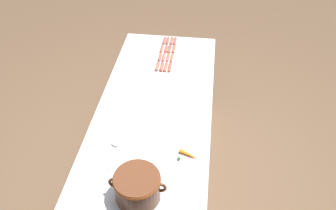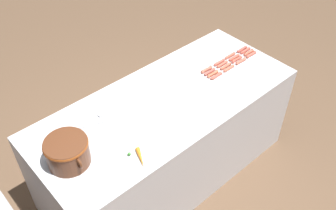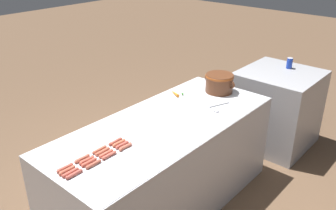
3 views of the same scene
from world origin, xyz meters
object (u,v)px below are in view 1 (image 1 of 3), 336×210
at_px(hot_dog_2, 172,58).
at_px(hot_dog_11, 162,67).
at_px(hot_dog_4, 172,41).
at_px(hot_dog_15, 157,66).
at_px(hot_dog_12, 164,40).
at_px(carrot, 190,155).
at_px(hot_dog_5, 169,49).
at_px(hot_dog_0, 175,41).
at_px(hot_dog_1, 174,49).
at_px(serving_spoon, 117,148).
at_px(hot_dog_8, 168,40).
at_px(hot_dog_6, 168,58).
at_px(hot_dog_14, 160,57).
at_px(bean_pot, 137,186).
at_px(hot_dog_3, 170,67).
at_px(hot_dog_13, 162,49).
at_px(hot_dog_7, 166,67).
at_px(hot_dog_10, 164,57).
at_px(hot_dog_9, 166,49).

distance_m(hot_dog_2, hot_dog_11, 0.17).
distance_m(hot_dog_4, hot_dog_15, 0.47).
height_order(hot_dog_12, carrot, carrot).
xyz_separation_m(hot_dog_5, hot_dog_15, (0.07, 0.30, 0.00)).
bearing_deg(hot_dog_15, hot_dog_0, -103.49).
height_order(hot_dog_1, hot_dog_11, same).
distance_m(hot_dog_0, hot_dog_12, 0.11).
relative_size(hot_dog_1, serving_spoon, 0.49).
bearing_deg(serving_spoon, hot_dog_11, -99.88).
distance_m(hot_dog_5, hot_dog_8, 0.16).
height_order(hot_dog_1, hot_dog_6, same).
bearing_deg(hot_dog_14, hot_dog_8, -96.37).
xyz_separation_m(hot_dog_2, hot_dog_8, (0.08, -0.31, 0.00)).
bearing_deg(hot_dog_11, bean_pot, 91.92).
relative_size(hot_dog_11, hot_dog_12, 1.00).
xyz_separation_m(hot_dog_5, bean_pot, (-0.01, 1.66, 0.09)).
bearing_deg(hot_dog_15, hot_dog_5, -103.53).
distance_m(hot_dog_6, serving_spoon, 1.18).
height_order(hot_dog_5, carrot, carrot).
relative_size(hot_dog_2, hot_dog_3, 1.00).
height_order(hot_dog_1, hot_dog_12, same).
distance_m(hot_dog_4, serving_spoon, 1.48).
distance_m(hot_dog_15, bean_pot, 1.37).
bearing_deg(hot_dog_13, hot_dog_8, -103.17).
bearing_deg(hot_dog_13, hot_dog_15, 90.39).
bearing_deg(hot_dog_11, serving_spoon, 80.12).
height_order(hot_dog_3, bean_pot, bean_pot).
height_order(hot_dog_0, hot_dog_7, same).
distance_m(hot_dog_3, hot_dog_15, 0.11).
relative_size(hot_dog_2, hot_dog_11, 1.00).
bearing_deg(hot_dog_14, carrot, 107.74).
distance_m(hot_dog_10, hot_dog_11, 0.16).
bearing_deg(hot_dog_2, hot_dog_15, 53.52).
bearing_deg(hot_dog_3, carrot, 104.56).
xyz_separation_m(hot_dog_5, hot_dog_7, (-0.00, 0.30, 0.00)).
relative_size(hot_dog_14, hot_dog_15, 1.00).
bearing_deg(carrot, hot_dog_14, -72.26).
height_order(hot_dog_10, serving_spoon, hot_dog_10).
bearing_deg(hot_dog_9, hot_dog_10, 88.93).
xyz_separation_m(hot_dog_1, serving_spoon, (0.25, 1.31, -0.00)).
relative_size(hot_dog_7, hot_dog_13, 1.00).
bearing_deg(serving_spoon, bean_pot, 121.78).
bearing_deg(hot_dog_5, hot_dog_13, 1.00).
bearing_deg(hot_dog_11, hot_dog_1, -103.46).
relative_size(hot_dog_1, hot_dog_15, 1.00).
relative_size(hot_dog_5, hot_dog_6, 1.00).
bearing_deg(hot_dog_6, bean_pot, 90.33).
bearing_deg(hot_dog_9, hot_dog_6, 103.73).
xyz_separation_m(hot_dog_0, hot_dog_15, (0.11, 0.45, 0.00)).
xyz_separation_m(hot_dog_15, carrot, (-0.38, 1.01, 0.00)).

